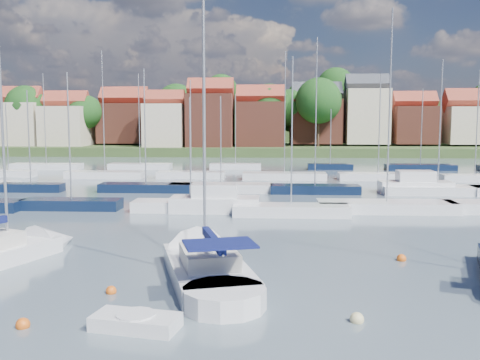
{
  "coord_description": "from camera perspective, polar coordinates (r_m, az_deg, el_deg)",
  "views": [
    {
      "loc": [
        -1.01,
        -21.59,
        7.21
      ],
      "look_at": [
        -3.0,
        14.0,
        3.22
      ],
      "focal_mm": 40.0,
      "sensor_mm": 36.0,
      "label": 1
    }
  ],
  "objects": [
    {
      "name": "ground",
      "position": [
        62.02,
        4.11,
        -0.32
      ],
      "size": [
        260.0,
        260.0,
        0.0
      ],
      "primitive_type": "plane",
      "color": "#4C5B68",
      "rests_on": "ground"
    },
    {
      "name": "sailboat_left",
      "position": [
        30.69,
        -22.76,
        -7.01
      ],
      "size": [
        5.78,
        9.74,
        12.99
      ],
      "rotation": [
        0.0,
        0.0,
        1.2
      ],
      "color": "silver",
      "rests_on": "ground"
    },
    {
      "name": "sailboat_centre",
      "position": [
        26.2,
        -4.11,
        -8.81
      ],
      "size": [
        6.6,
        12.77,
        16.74
      ],
      "rotation": [
        0.0,
        0.0,
        1.86
      ],
      "color": "silver",
      "rests_on": "ground"
    },
    {
      "name": "tender",
      "position": [
        19.5,
        -11.05,
        -14.64
      ],
      "size": [
        3.21,
        1.94,
        0.65
      ],
      "rotation": [
        0.0,
        0.0,
        -0.19
      ],
      "color": "silver",
      "rests_on": "ground"
    },
    {
      "name": "buoy_b",
      "position": [
        20.81,
        -22.14,
        -14.37
      ],
      "size": [
        0.49,
        0.49,
        0.49
      ],
      "primitive_type": "sphere",
      "color": "#D85914",
      "rests_on": "ground"
    },
    {
      "name": "buoy_c",
      "position": [
        23.51,
        -13.58,
        -11.66
      ],
      "size": [
        0.45,
        0.45,
        0.45
      ],
      "primitive_type": "sphere",
      "color": "#D85914",
      "rests_on": "ground"
    },
    {
      "name": "buoy_d",
      "position": [
        20.29,
        12.35,
        -14.58
      ],
      "size": [
        0.51,
        0.51,
        0.51
      ],
      "primitive_type": "sphere",
      "color": "beige",
      "rests_on": "ground"
    },
    {
      "name": "buoy_e",
      "position": [
        29.11,
        16.83,
        -8.23
      ],
      "size": [
        0.49,
        0.49,
        0.49
      ],
      "primitive_type": "sphere",
      "color": "#D85914",
      "rests_on": "ground"
    },
    {
      "name": "buoy_g",
      "position": [
        30.18,
        -23.9,
        -8.0
      ],
      "size": [
        0.51,
        0.51,
        0.51
      ],
      "primitive_type": "sphere",
      "color": "#D85914",
      "rests_on": "ground"
    },
    {
      "name": "marina_field",
      "position": [
        57.22,
        6.1,
        -0.46
      ],
      "size": [
        79.62,
        41.41,
        15.93
      ],
      "color": "silver",
      "rests_on": "ground"
    },
    {
      "name": "far_shore_town",
      "position": [
        154.31,
        4.42,
        5.39
      ],
      "size": [
        212.46,
        90.0,
        22.27
      ],
      "color": "#374924",
      "rests_on": "ground"
    }
  ]
}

